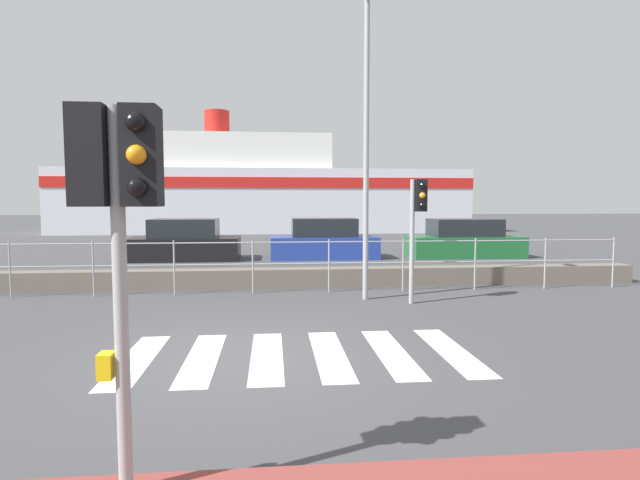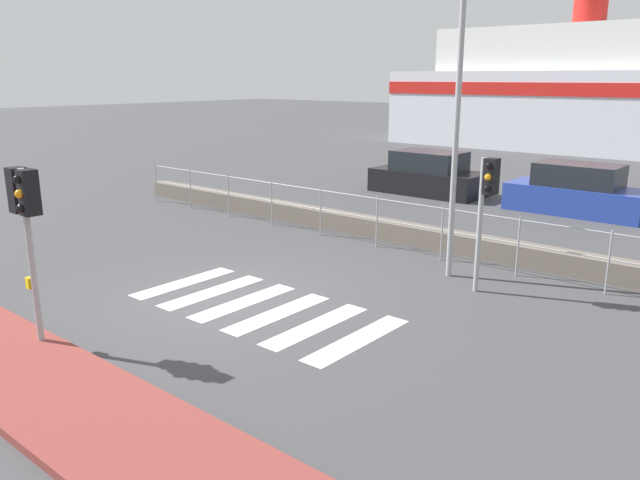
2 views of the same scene
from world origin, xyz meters
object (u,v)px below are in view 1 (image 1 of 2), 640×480
object	(u,v)px
traffic_light_far	(417,213)
parked_car_blue	(324,241)
streetlamp	(368,116)
ferry_boat	(256,192)
parked_car_green	(464,241)
parked_car_black	(185,242)
traffic_light_near	(117,198)

from	to	relation	value
traffic_light_far	parked_car_blue	bearing A→B (deg)	97.10
streetlamp	ferry_boat	size ratio (longest dim) A/B	0.23
parked_car_blue	parked_car_green	bearing A→B (deg)	0.00
traffic_light_far	parked_car_black	world-z (taller)	traffic_light_far
streetlamp	ferry_boat	xyz separation A→B (m)	(-3.25, 26.26, -1.10)
ferry_boat	parked_car_black	distance (m)	18.18
parked_car_blue	parked_car_green	world-z (taller)	parked_car_blue
streetlamp	parked_car_blue	xyz separation A→B (m)	(-0.08, 8.35, -3.39)
traffic_light_near	ferry_boat	size ratio (longest dim) A/B	0.10
traffic_light_near	streetlamp	bearing A→B (deg)	66.76
traffic_light_near	streetlamp	size ratio (longest dim) A/B	0.43
parked_car_green	streetlamp	bearing A→B (deg)	-123.54
traffic_light_near	parked_car_blue	xyz separation A→B (m)	(3.04, 15.64, -1.56)
traffic_light_near	traffic_light_far	bearing A→B (deg)	58.89
traffic_light_near	parked_car_green	world-z (taller)	traffic_light_near
parked_car_blue	parked_car_green	distance (m)	5.62
ferry_boat	parked_car_black	world-z (taller)	ferry_boat
ferry_boat	parked_car_green	bearing A→B (deg)	-63.88
ferry_boat	parked_car_blue	xyz separation A→B (m)	(3.16, -17.91, -2.28)
parked_car_black	parked_car_green	distance (m)	10.91
traffic_light_far	parked_car_blue	size ratio (longest dim) A/B	0.65
traffic_light_near	parked_car_green	distance (m)	17.95
streetlamp	parked_car_green	world-z (taller)	streetlamp
traffic_light_far	parked_car_black	distance (m)	10.93
traffic_light_near	traffic_light_far	xyz separation A→B (m)	(4.14, 6.86, -0.26)
parked_car_blue	parked_car_green	xyz separation A→B (m)	(5.62, 0.00, -0.02)
ferry_boat	parked_car_green	size ratio (longest dim) A/B	6.50
traffic_light_far	parked_car_green	distance (m)	9.97
parked_car_black	parked_car_blue	world-z (taller)	parked_car_blue
ferry_boat	parked_car_black	size ratio (longest dim) A/B	7.09
ferry_boat	parked_car_green	distance (m)	20.08
traffic_light_far	parked_car_green	bearing A→B (deg)	62.73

